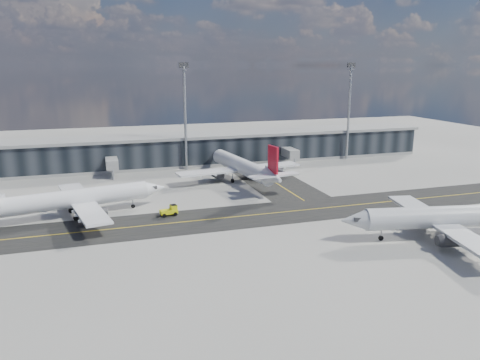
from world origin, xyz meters
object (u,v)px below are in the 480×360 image
(airliner_redtail, at_px, (242,167))
(airliner_near, at_px, (449,217))
(service_van, at_px, (274,169))
(airliner_af, at_px, (74,199))
(baggage_tug, at_px, (170,210))

(airliner_redtail, xyz_separation_m, airliner_near, (20.83, -47.72, -0.13))
(airliner_near, xyz_separation_m, service_van, (-9.51, 55.31, -2.76))
(airliner_af, relative_size, baggage_tug, 10.29)
(airliner_near, bearing_deg, airliner_redtail, 34.67)
(baggage_tug, relative_size, service_van, 0.56)
(service_van, bearing_deg, airliner_redtail, -177.51)
(airliner_af, height_order, airliner_redtail, airliner_redtail)
(airliner_af, xyz_separation_m, baggage_tug, (17.44, -4.87, -2.47))
(baggage_tug, xyz_separation_m, service_van, (32.91, 29.47, -0.18))
(airliner_af, relative_size, airliner_redtail, 0.93)
(airliner_near, bearing_deg, baggage_tug, 69.74)
(service_van, bearing_deg, airliner_near, -111.62)
(airliner_redtail, relative_size, service_van, 6.22)
(baggage_tug, distance_m, service_van, 44.17)
(airliner_redtail, height_order, airliner_near, airliner_redtail)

